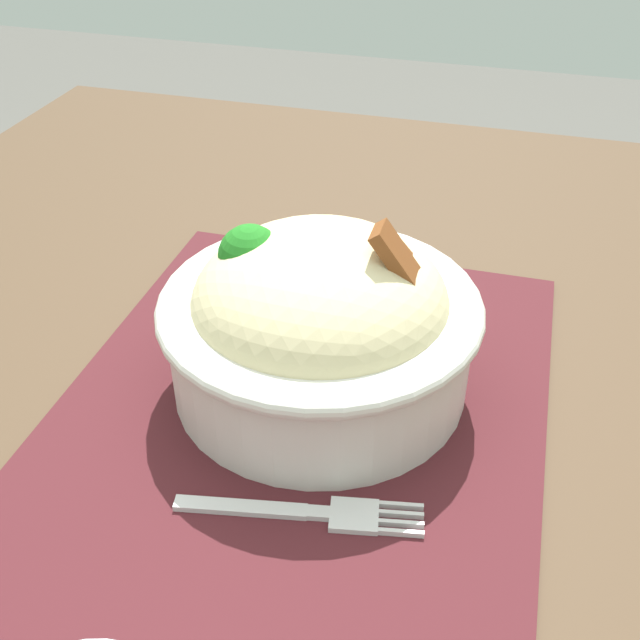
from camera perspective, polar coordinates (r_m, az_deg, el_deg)
The scene contains 4 objects.
table at distance 0.53m, azimuth -1.86°, elevation -14.06°, with size 1.04×0.90×0.70m.
placemat at distance 0.47m, azimuth -2.06°, elevation -8.07°, with size 0.41×0.30×0.00m, color #47191E.
bowl at distance 0.47m, azimuth -0.04°, elevation -0.06°, with size 0.20×0.20×0.12m.
fork at distance 0.42m, azimuth -0.69°, elevation -14.11°, with size 0.04×0.13×0.00m.
Camera 1 is at (0.32, 0.11, 1.03)m, focal length 43.10 mm.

